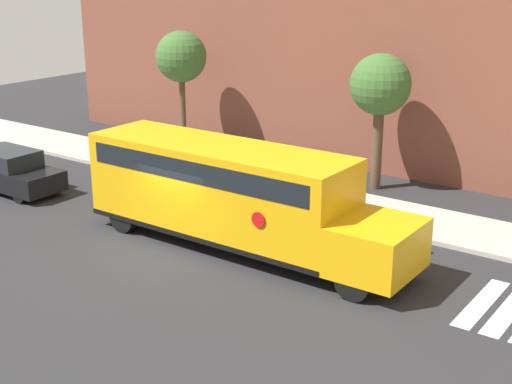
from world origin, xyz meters
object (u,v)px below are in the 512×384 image
tree_near_sidewalk (380,87)px  tree_far_sidewalk (181,58)px  school_bus (231,191)px  parked_car (11,171)px

tree_near_sidewalk → tree_far_sidewalk: bearing=-177.5°
school_bus → tree_near_sidewalk: tree_near_sidewalk is taller
parked_car → tree_near_sidewalk: bearing=36.8°
school_bus → parked_car: size_ratio=2.53×
tree_far_sidewalk → tree_near_sidewalk: bearing=2.5°
school_bus → tree_far_sidewalk: tree_far_sidewalk is taller
school_bus → tree_far_sidewalk: bearing=138.7°
school_bus → tree_far_sidewalk: (-8.46, 7.44, 2.55)m
school_bus → parked_car: school_bus is taller
parked_car → tree_near_sidewalk: (11.16, 8.35, 3.17)m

